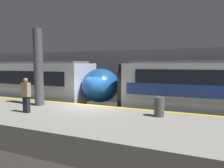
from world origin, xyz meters
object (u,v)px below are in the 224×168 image
person_waiting (26,95)px  support_pillar_near (38,68)px  trash_bin (159,107)px  train_modern (1,82)px

person_waiting → support_pillar_near: bearing=114.6°
trash_bin → support_pillar_near: bearing=-178.9°
person_waiting → trash_bin: size_ratio=1.92×
train_modern → person_waiting: train_modern is taller
support_pillar_near → person_waiting: bearing=-65.4°
support_pillar_near → trash_bin: bearing=1.1°
train_modern → person_waiting: size_ratio=12.54×
support_pillar_near → train_modern: bearing=154.2°
support_pillar_near → person_waiting: (0.78, -1.69, -1.22)m
support_pillar_near → person_waiting: support_pillar_near is taller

